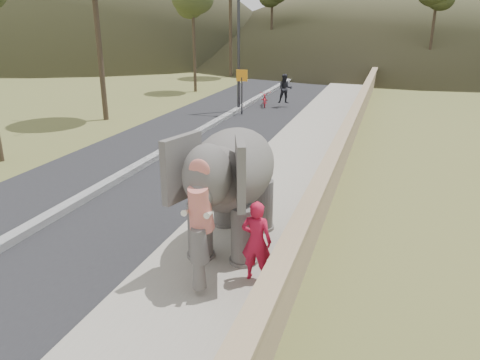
# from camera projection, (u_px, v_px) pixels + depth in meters

# --- Properties ---
(ground) EXTENTS (160.00, 160.00, 0.00)m
(ground) POSITION_uv_depth(u_px,v_px,m) (176.00, 326.00, 8.04)
(ground) COLOR olive
(ground) RESTS_ON ground
(road) EXTENTS (7.00, 120.00, 0.03)m
(road) POSITION_uv_depth(u_px,v_px,m) (170.00, 151.00, 18.47)
(road) COLOR black
(road) RESTS_ON ground
(median) EXTENTS (0.35, 120.00, 0.22)m
(median) POSITION_uv_depth(u_px,v_px,m) (170.00, 149.00, 18.43)
(median) COLOR black
(median) RESTS_ON ground
(walkway) EXTENTS (3.00, 120.00, 0.15)m
(walkway) POSITION_uv_depth(u_px,v_px,m) (294.00, 161.00, 16.99)
(walkway) COLOR #9E9687
(walkway) RESTS_ON ground
(parapet) EXTENTS (0.30, 120.00, 1.10)m
(parapet) POSITION_uv_depth(u_px,v_px,m) (341.00, 152.00, 16.35)
(parapet) COLOR tan
(parapet) RESTS_ON ground
(lamppost) EXTENTS (1.76, 0.36, 8.00)m
(lamppost) POSITION_uv_depth(u_px,v_px,m) (244.00, 20.00, 24.65)
(lamppost) COLOR #313036
(lamppost) RESTS_ON ground
(signboard) EXTENTS (0.60, 0.08, 2.40)m
(signboard) POSITION_uv_depth(u_px,v_px,m) (242.00, 84.00, 24.78)
(signboard) COLOR #2D2D33
(signboard) RESTS_ON ground
(hill_far) EXTENTS (80.00, 80.00, 14.00)m
(hill_far) POSITION_uv_depth(u_px,v_px,m) (415.00, 2.00, 67.13)
(hill_far) COLOR brown
(hill_far) RESTS_ON ground
(elephant_and_man) EXTENTS (2.29, 3.88, 2.76)m
(elephant_and_man) POSITION_uv_depth(u_px,v_px,m) (233.00, 186.00, 10.26)
(elephant_and_man) COLOR #645F5A
(elephant_and_man) RESTS_ON ground
(motorcyclist) EXTENTS (2.21, 1.86, 1.93)m
(motorcyclist) POSITION_uv_depth(u_px,v_px,m) (274.00, 94.00, 27.30)
(motorcyclist) COLOR maroon
(motorcyclist) RESTS_ON ground
(trees) EXTENTS (48.75, 41.11, 9.69)m
(trees) POSITION_uv_depth(u_px,v_px,m) (358.00, 29.00, 32.28)
(trees) COLOR #473828
(trees) RESTS_ON ground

